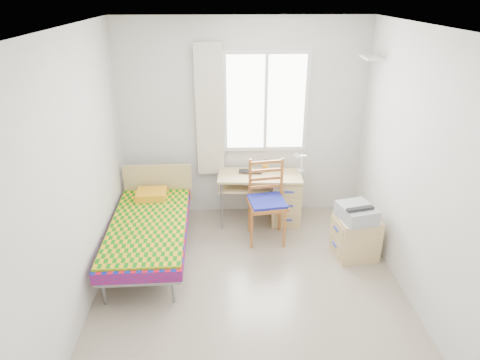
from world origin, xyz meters
The scene contains 17 objects.
floor centered at (0.00, 0.00, 0.00)m, with size 3.50×3.50×0.00m, color #BCAD93.
ceiling centered at (0.00, 0.00, 2.60)m, with size 3.50×3.50×0.00m, color white.
wall_back centered at (0.00, 1.75, 1.30)m, with size 3.20×3.20×0.00m, color silver.
wall_left centered at (-1.60, 0.00, 1.30)m, with size 3.50×3.50×0.00m, color silver.
wall_right centered at (1.60, 0.00, 1.30)m, with size 3.50×3.50×0.00m, color silver.
window centered at (0.30, 1.73, 1.55)m, with size 1.10×0.04×1.30m.
curtain centered at (-0.42, 1.68, 1.45)m, with size 0.35×0.05×1.70m, color beige.
floating_shelf centered at (1.49, 1.40, 2.15)m, with size 0.20×0.32×0.03m, color white.
bed centered at (-1.12, 0.69, 0.39)m, with size 0.90×1.87×0.80m.
desk centered at (0.49, 1.42, 0.37)m, with size 1.11×0.56×0.68m.
chair centered at (0.27, 1.00, 0.57)m, with size 0.50×0.50×1.01m.
cabinet centered at (1.26, 0.54, 0.25)m, with size 0.51×0.46×0.50m.
printer centered at (1.23, 0.51, 0.59)m, with size 0.44×0.48×0.18m.
laptop centered at (0.09, 1.46, 0.69)m, with size 0.30×0.19×0.02m, color black.
pen_cup centered at (0.30, 1.56, 0.72)m, with size 0.07×0.07×0.09m, color orange.
task_lamp centered at (0.71, 1.38, 0.88)m, with size 0.20×0.30×0.34m.
book centered at (0.02, 1.39, 0.59)m, with size 0.14×0.19×0.01m, color gray.
Camera 1 is at (-0.26, -3.64, 2.90)m, focal length 32.00 mm.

